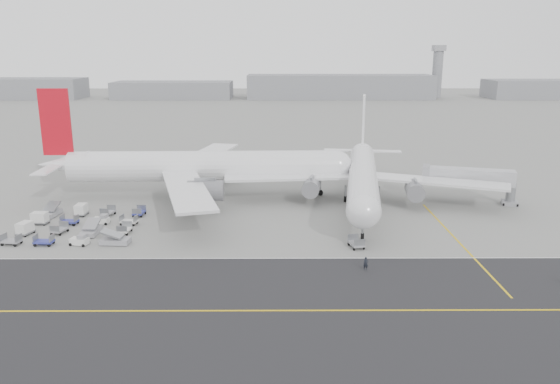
{
  "coord_description": "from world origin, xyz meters",
  "views": [
    {
      "loc": [
        2.51,
        -73.44,
        28.1
      ],
      "look_at": [
        2.96,
        12.0,
        5.89
      ],
      "focal_mm": 35.0,
      "sensor_mm": 36.0,
      "label": 1
    }
  ],
  "objects_px": {
    "ground_crew_a": "(366,264)",
    "control_tower": "(437,71)",
    "airliner_b": "(363,175)",
    "jet_bridge": "(470,178)",
    "airliner_a": "(197,166)"
  },
  "relations": [
    {
      "from": "airliner_b",
      "to": "ground_crew_a",
      "type": "relative_size",
      "value": 29.79
    },
    {
      "from": "control_tower",
      "to": "ground_crew_a",
      "type": "distance_m",
      "value": 285.07
    },
    {
      "from": "airliner_b",
      "to": "jet_bridge",
      "type": "distance_m",
      "value": 20.43
    },
    {
      "from": "ground_crew_a",
      "to": "airliner_b",
      "type": "bearing_deg",
      "value": 79.05
    },
    {
      "from": "ground_crew_a",
      "to": "jet_bridge",
      "type": "bearing_deg",
      "value": 50.06
    },
    {
      "from": "control_tower",
      "to": "jet_bridge",
      "type": "distance_m",
      "value": 246.01
    },
    {
      "from": "airliner_b",
      "to": "control_tower",
      "type": "bearing_deg",
      "value": 79.51
    },
    {
      "from": "jet_bridge",
      "to": "airliner_b",
      "type": "bearing_deg",
      "value": -162.41
    },
    {
      "from": "control_tower",
      "to": "ground_crew_a",
      "type": "relative_size",
      "value": 17.43
    },
    {
      "from": "airliner_b",
      "to": "jet_bridge",
      "type": "xyz_separation_m",
      "value": [
        20.42,
        0.54,
        -0.68
      ]
    },
    {
      "from": "jet_bridge",
      "to": "ground_crew_a",
      "type": "xyz_separation_m",
      "value": [
        -24.84,
        -33.36,
        -3.76
      ]
    },
    {
      "from": "control_tower",
      "to": "jet_bridge",
      "type": "bearing_deg",
      "value": -104.37
    },
    {
      "from": "ground_crew_a",
      "to": "control_tower",
      "type": "bearing_deg",
      "value": 69.18
    },
    {
      "from": "airliner_a",
      "to": "airliner_b",
      "type": "height_order",
      "value": "airliner_a"
    },
    {
      "from": "jet_bridge",
      "to": "airliner_a",
      "type": "bearing_deg",
      "value": -168.72
    }
  ]
}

